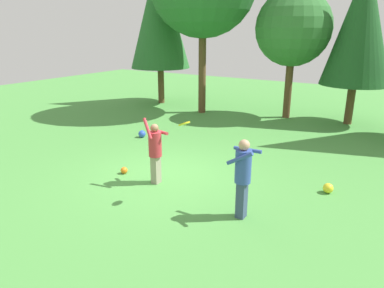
% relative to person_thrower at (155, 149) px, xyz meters
% --- Properties ---
extents(ground_plane, '(40.00, 40.00, 0.00)m').
position_rel_person_thrower_xyz_m(ground_plane, '(-0.10, 0.54, -0.96)').
color(ground_plane, '#4C9342').
extents(person_thrower, '(0.61, 0.62, 1.77)m').
position_rel_person_thrower_xyz_m(person_thrower, '(0.00, 0.00, 0.00)').
color(person_thrower, gray).
rests_on(person_thrower, ground_plane).
extents(person_catcher, '(0.61, 0.49, 1.75)m').
position_rel_person_thrower_xyz_m(person_catcher, '(2.66, -0.46, 0.09)').
color(person_catcher, '#38476B').
rests_on(person_catcher, ground_plane).
extents(frisbee, '(0.32, 0.33, 0.14)m').
position_rel_person_thrower_xyz_m(frisbee, '(1.23, -0.50, 0.94)').
color(frisbee, yellow).
extents(ball_yellow, '(0.25, 0.25, 0.25)m').
position_rel_person_thrower_xyz_m(ball_yellow, '(3.99, 1.77, -0.83)').
color(ball_yellow, yellow).
rests_on(ball_yellow, ground_plane).
extents(ball_orange, '(0.19, 0.19, 0.19)m').
position_rel_person_thrower_xyz_m(ball_orange, '(-1.15, 0.02, -0.86)').
color(ball_orange, orange).
rests_on(ball_orange, ground_plane).
extents(ball_blue, '(0.27, 0.27, 0.27)m').
position_rel_person_thrower_xyz_m(ball_blue, '(-2.99, 3.02, -0.82)').
color(ball_blue, blue).
rests_on(ball_blue, ground_plane).
extents(tree_right, '(2.74, 2.74, 6.54)m').
position_rel_person_thrower_xyz_m(tree_right, '(3.21, 9.30, 3.12)').
color(tree_right, brown).
rests_on(tree_right, ground_plane).
extents(tree_center, '(3.25, 3.25, 5.56)m').
position_rel_person_thrower_xyz_m(tree_center, '(0.59, 9.03, 2.96)').
color(tree_center, brown).
rests_on(tree_center, ground_plane).
extents(tree_far_left, '(3.12, 3.12, 7.46)m').
position_rel_person_thrower_xyz_m(tree_far_left, '(-6.35, 8.75, 3.71)').
color(tree_far_left, brown).
rests_on(tree_far_left, ground_plane).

